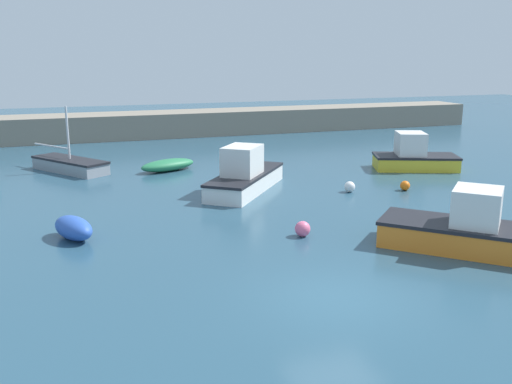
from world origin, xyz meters
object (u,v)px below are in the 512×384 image
object	(u,v)px
dinghy_near_pier	(73,228)
mooring_buoy_white	(350,187)
motorboat_grey_hull	(465,230)
mooring_buoy_orange	(405,186)
cabin_cruiser_white	(414,157)
sailboat_short_mast	(70,165)
open_tender_yellow	(168,165)
motorboat_with_cabin	(245,176)
mooring_buoy_pink	(303,229)

from	to	relation	value
dinghy_near_pier	mooring_buoy_white	size ratio (longest dim) A/B	4.47
motorboat_grey_hull	mooring_buoy_orange	distance (m)	8.37
cabin_cruiser_white	mooring_buoy_white	size ratio (longest dim) A/B	9.89
sailboat_short_mast	mooring_buoy_orange	size ratio (longest dim) A/B	11.06
cabin_cruiser_white	open_tender_yellow	bearing A→B (deg)	-175.55
open_tender_yellow	mooring_buoy_orange	bearing A→B (deg)	118.15
sailboat_short_mast	cabin_cruiser_white	xyz separation A→B (m)	(18.15, -5.67, 0.34)
motorboat_with_cabin	motorboat_grey_hull	distance (m)	11.08
motorboat_grey_hull	open_tender_yellow	xyz separation A→B (m)	(-6.79, 16.13, -0.37)
dinghy_near_pier	cabin_cruiser_white	distance (m)	19.56
motorboat_with_cabin	mooring_buoy_orange	size ratio (longest dim) A/B	12.87
open_tender_yellow	mooring_buoy_orange	xyz separation A→B (m)	(9.72, -8.31, -0.09)
motorboat_with_cabin	open_tender_yellow	distance (m)	6.44
mooring_buoy_white	mooring_buoy_pink	distance (m)	7.17
motorboat_with_cabin	mooring_buoy_pink	world-z (taller)	motorboat_with_cabin
open_tender_yellow	mooring_buoy_white	distance (m)	10.49
dinghy_near_pier	cabin_cruiser_white	xyz separation A→B (m)	(18.41, 6.61, 0.31)
cabin_cruiser_white	motorboat_with_cabin	bearing A→B (deg)	-148.35
motorboat_with_cabin	cabin_cruiser_white	xyz separation A→B (m)	(10.53, 1.82, -0.03)
motorboat_grey_hull	cabin_cruiser_white	distance (m)	13.57
cabin_cruiser_white	open_tender_yellow	distance (m)	13.69
dinghy_near_pier	mooring_buoy_orange	bearing A→B (deg)	74.86
dinghy_near_pier	mooring_buoy_pink	bearing A→B (deg)	48.67
dinghy_near_pier	mooring_buoy_orange	distance (m)	15.26
motorboat_with_cabin	sailboat_short_mast	size ratio (longest dim) A/B	1.16
motorboat_with_cabin	mooring_buoy_white	bearing A→B (deg)	-73.22
motorboat_with_cabin	sailboat_short_mast	world-z (taller)	sailboat_short_mast
motorboat_grey_hull	dinghy_near_pier	world-z (taller)	motorboat_grey_hull
motorboat_with_cabin	dinghy_near_pier	distance (m)	9.22
motorboat_with_cabin	mooring_buoy_white	distance (m)	4.94
cabin_cruiser_white	mooring_buoy_pink	bearing A→B (deg)	-118.24
cabin_cruiser_white	motorboat_grey_hull	bearing A→B (deg)	-95.64
mooring_buoy_white	mooring_buoy_orange	size ratio (longest dim) A/B	1.09
dinghy_near_pier	motorboat_with_cabin	bearing A→B (deg)	97.16
dinghy_near_pier	mooring_buoy_pink	distance (m)	8.03
motorboat_with_cabin	mooring_buoy_white	size ratio (longest dim) A/B	11.79
motorboat_with_cabin	cabin_cruiser_white	world-z (taller)	motorboat_with_cabin
open_tender_yellow	motorboat_with_cabin	bearing A→B (deg)	91.78
mooring_buoy_white	mooring_buoy_orange	bearing A→B (deg)	-12.57
motorboat_grey_hull	open_tender_yellow	bearing A→B (deg)	-22.00
open_tender_yellow	mooring_buoy_white	size ratio (longest dim) A/B	6.91
motorboat_grey_hull	mooring_buoy_orange	bearing A→B (deg)	-65.33
dinghy_near_pier	mooring_buoy_white	world-z (taller)	dinghy_near_pier
mooring_buoy_white	dinghy_near_pier	bearing A→B (deg)	-166.55
mooring_buoy_orange	mooring_buoy_white	bearing A→B (deg)	167.43
motorboat_with_cabin	motorboat_grey_hull	xyz separation A→B (m)	(4.27, -10.22, -0.05)
sailboat_short_mast	motorboat_grey_hull	bearing A→B (deg)	-0.26
sailboat_short_mast	mooring_buoy_orange	bearing A→B (deg)	22.14
motorboat_grey_hull	dinghy_near_pier	size ratio (longest dim) A/B	2.31
dinghy_near_pier	mooring_buoy_white	distance (m)	12.79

